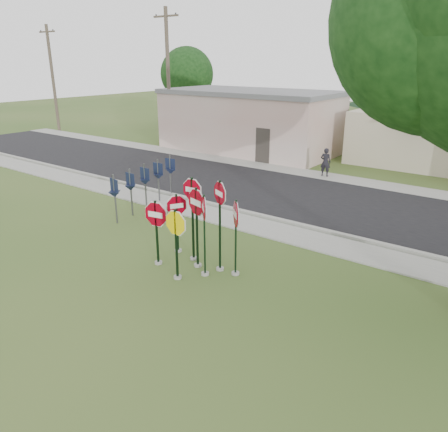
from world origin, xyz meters
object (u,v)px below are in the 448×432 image
Objects in this scene: stop_sign_center at (197,215)px; stop_sign_left at (156,224)px; utility_pole_near at (168,78)px; stop_sign_yellow at (176,236)px; pedestrian at (325,162)px.

stop_sign_center is 1.33m from stop_sign_left.
utility_pole_near is (-12.96, 14.36, 3.61)m from stop_sign_left.
stop_sign_yellow is 20.72m from utility_pole_near.
stop_sign_center is 1.19× the size of stop_sign_yellow.
utility_pole_near reaches higher than stop_sign_yellow.
stop_sign_yellow is at bearing -87.83° from stop_sign_center.
stop_sign_left is (-1.17, 0.37, -0.02)m from stop_sign_yellow.
stop_sign_left reaches higher than pedestrian.
stop_sign_center reaches higher than stop_sign_yellow.
stop_sign_left is at bearing -47.95° from utility_pole_near.
stop_sign_yellow reaches higher than stop_sign_left.
utility_pole_near reaches higher than pedestrian.
utility_pole_near is 13.26m from pedestrian.
stop_sign_center reaches higher than stop_sign_left.
stop_sign_left is at bearing -151.58° from stop_sign_center.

